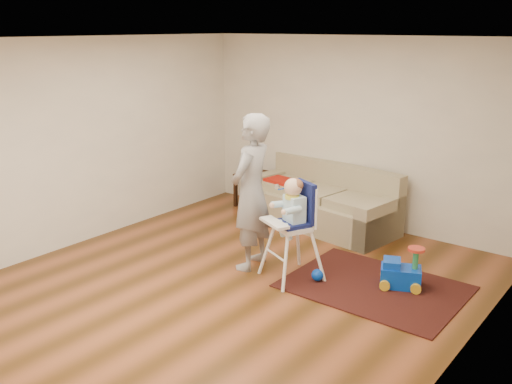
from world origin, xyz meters
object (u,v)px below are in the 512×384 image
Objects in this scene: side_table at (256,189)px; toy_ball at (317,275)px; high_chair at (292,231)px; sofa at (320,196)px; adult at (251,192)px; ride_on_toy at (401,266)px.

toy_ball is (2.32, -1.86, -0.19)m from side_table.
side_table is 0.45× the size of high_chair.
toy_ball is (1.01, -1.67, -0.36)m from sofa.
toy_ball is at bearing 40.60° from high_chair.
adult is at bearing -77.79° from sofa.
sofa is at bearing -8.28° from side_table.
high_chair is (0.71, -1.76, 0.14)m from sofa.
side_table is 3.43m from ride_on_toy.
side_table is at bearing 160.77° from high_chair.
ride_on_toy is 1.90m from adult.
side_table is at bearing 179.66° from sofa.
sofa is 2.20m from ride_on_toy.
sofa is at bearing 121.20° from toy_ball.
side_table is 1.13× the size of ride_on_toy.
adult reaches higher than sofa.
sofa reaches higher than toy_ball.
sofa is 1.97× the size of high_chair.
sofa is at bearing 174.07° from adult.
toy_ball is at bearing -175.17° from ride_on_toy.
adult reaches higher than toy_ball.
ride_on_toy is (3.13, -1.42, -0.02)m from side_table.
adult is at bearing -53.75° from side_table.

